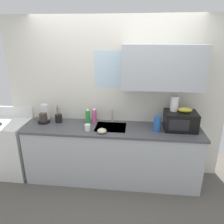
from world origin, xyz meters
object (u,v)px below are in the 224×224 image
at_px(small_bowl, 102,131).
at_px(mug_white, 88,127).
at_px(banana_bunch, 185,110).
at_px(dish_soap_bottle_pink, 94,115).
at_px(paper_towel_roll, 174,104).
at_px(stove_range, 12,147).
at_px(microwave, 180,121).
at_px(coffee_maker, 44,116).
at_px(dish_soap_bottle_green, 88,116).
at_px(utensil_crock, 59,118).
at_px(cereal_canister, 157,124).

bearing_deg(small_bowl, mug_white, 164.74).
height_order(banana_bunch, dish_soap_bottle_pink, banana_bunch).
xyz_separation_m(paper_towel_roll, dish_soap_bottle_pink, (-1.20, 0.08, -0.26)).
bearing_deg(stove_range, microwave, 0.96).
bearing_deg(microwave, dish_soap_bottle_pink, 174.16).
distance_m(stove_range, banana_bunch, 2.83).
height_order(microwave, coffee_maker, coffee_maker).
bearing_deg(dish_soap_bottle_pink, dish_soap_bottle_green, -166.80).
bearing_deg(coffee_maker, dish_soap_bottle_green, 4.09).
relative_size(banana_bunch, paper_towel_roll, 0.91).
height_order(paper_towel_roll, small_bowl, paper_towel_roll).
xyz_separation_m(dish_soap_bottle_pink, mug_white, (-0.04, -0.32, -0.07)).
xyz_separation_m(stove_range, utensil_crock, (0.81, 0.12, 0.51)).
bearing_deg(utensil_crock, stove_range, -171.84).
bearing_deg(stove_range, mug_white, -6.13).
distance_m(cereal_canister, mug_white, 1.01).
xyz_separation_m(microwave, banana_bunch, (0.05, 0.00, 0.17)).
xyz_separation_m(dish_soap_bottle_pink, dish_soap_bottle_green, (-0.10, -0.02, -0.00)).
bearing_deg(stove_range, small_bowl, -7.45).
xyz_separation_m(paper_towel_roll, small_bowl, (-1.02, -0.30, -0.35)).
xyz_separation_m(dish_soap_bottle_green, small_bowl, (0.28, -0.36, -0.08)).
distance_m(microwave, banana_bunch, 0.18).
relative_size(paper_towel_roll, utensil_crock, 0.75).
bearing_deg(paper_towel_roll, small_bowl, -163.62).
bearing_deg(dish_soap_bottle_pink, paper_towel_roll, -3.88).
distance_m(cereal_canister, utensil_crock, 1.54).
distance_m(dish_soap_bottle_pink, small_bowl, 0.43).
relative_size(microwave, paper_towel_roll, 2.09).
distance_m(dish_soap_bottle_green, utensil_crock, 0.47).
bearing_deg(mug_white, stove_range, 173.87).
bearing_deg(small_bowl, dish_soap_bottle_green, 127.90).
distance_m(stove_range, dish_soap_bottle_green, 1.40).
distance_m(banana_bunch, utensil_crock, 1.93).
xyz_separation_m(microwave, dish_soap_bottle_pink, (-1.30, 0.13, -0.02)).
height_order(stove_range, paper_towel_roll, paper_towel_roll).
distance_m(microwave, coffee_maker, 2.10).
xyz_separation_m(cereal_canister, mug_white, (-1.00, -0.09, -0.06)).
bearing_deg(mug_white, microwave, 8.00).
bearing_deg(small_bowl, stove_range, 172.55).
height_order(utensil_crock, small_bowl, utensil_crock).
bearing_deg(dish_soap_bottle_green, dish_soap_bottle_pink, 13.20).
distance_m(banana_bunch, small_bowl, 1.23).
distance_m(cereal_canister, small_bowl, 0.80).
bearing_deg(dish_soap_bottle_pink, cereal_canister, -13.54).
relative_size(microwave, small_bowl, 3.54).
xyz_separation_m(stove_range, banana_bunch, (2.73, 0.05, 0.75)).
relative_size(coffee_maker, cereal_canister, 1.25).
relative_size(microwave, mug_white, 4.84).
bearing_deg(coffee_maker, microwave, -1.64).
xyz_separation_m(banana_bunch, dish_soap_bottle_pink, (-1.35, 0.13, -0.19)).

